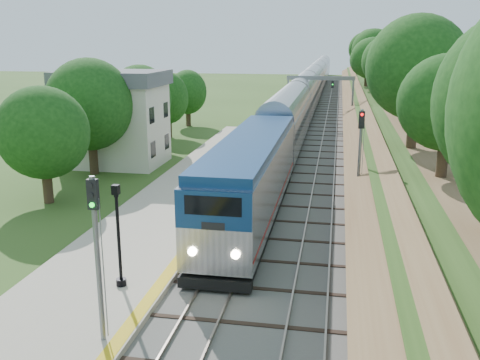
% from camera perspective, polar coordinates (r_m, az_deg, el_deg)
% --- Properties ---
extents(trackbed, '(9.50, 170.00, 0.28)m').
position_cam_1_polar(trackbed, '(73.61, 8.18, 6.41)').
color(trackbed, '#4C4944').
rests_on(trackbed, ground).
extents(platform, '(6.40, 68.00, 0.38)m').
position_cam_1_polar(platform, '(32.19, -8.27, -4.10)').
color(platform, '#AAA189').
rests_on(platform, ground).
extents(yellow_stripe, '(0.55, 68.00, 0.01)m').
position_cam_1_polar(yellow_stripe, '(31.36, -3.33, -4.11)').
color(yellow_stripe, gold).
rests_on(yellow_stripe, platform).
extents(embankment, '(10.64, 170.00, 11.70)m').
position_cam_1_polar(embankment, '(73.53, 14.80, 7.55)').
color(embankment, brown).
rests_on(embankment, ground).
extents(station_building, '(8.60, 6.60, 8.00)m').
position_cam_1_polar(station_building, '(47.19, -13.24, 6.52)').
color(station_building, beige).
rests_on(station_building, ground).
extents(signal_gantry, '(8.40, 0.38, 6.20)m').
position_cam_1_polar(signal_gantry, '(68.09, 8.54, 9.76)').
color(signal_gantry, slate).
rests_on(signal_gantry, ground).
extents(trees_behind_platform, '(7.82, 53.32, 7.21)m').
position_cam_1_polar(trees_behind_platform, '(37.57, -14.94, 5.09)').
color(trees_behind_platform, '#332316').
rests_on(trees_behind_platform, ground).
extents(train, '(3.26, 152.72, 4.79)m').
position_cam_1_polar(train, '(95.68, 7.61, 9.73)').
color(train, black).
rests_on(train, trackbed).
extents(lamppost_far, '(0.44, 0.44, 4.43)m').
position_cam_1_polar(lamppost_far, '(22.92, -12.79, -6.44)').
color(lamppost_far, black).
rests_on(lamppost_far, platform).
extents(signal_platform, '(0.34, 0.27, 5.87)m').
position_cam_1_polar(signal_platform, '(18.46, -15.06, -6.42)').
color(signal_platform, slate).
rests_on(signal_platform, platform).
extents(signal_farside, '(0.35, 0.28, 6.39)m').
position_cam_1_polar(signal_farside, '(33.06, 12.67, 3.08)').
color(signal_farside, slate).
rests_on(signal_farside, ground).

